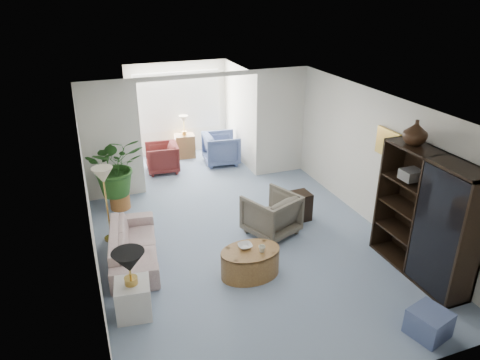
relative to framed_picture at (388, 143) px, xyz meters
name	(u,v)px	position (x,y,z in m)	size (l,w,h in m)	color
floor	(252,252)	(-2.46, 0.10, -1.70)	(6.00, 6.00, 0.00)	#8596B0
sunroom_floor	(191,166)	(-2.46, 4.20, -1.70)	(2.60, 2.60, 0.00)	#8596B0
back_pier_left	(112,142)	(-4.36, 3.10, -0.45)	(1.20, 0.12, 2.50)	silver
back_pier_right	(281,122)	(-0.56, 3.10, -0.45)	(1.20, 0.12, 2.50)	silver
back_header	(199,76)	(-2.46, 3.10, 0.75)	(2.60, 0.12, 0.10)	silver
window_pane	(178,101)	(-2.46, 5.28, -0.30)	(2.20, 0.02, 1.50)	white
window_blinds	(178,102)	(-2.46, 5.25, -0.30)	(2.20, 0.02, 1.50)	white
framed_picture	(388,143)	(0.00, 0.00, 0.00)	(0.04, 0.50, 0.40)	#BCB196
sofa	(134,245)	(-4.37, 0.58, -1.43)	(1.88, 0.73, 0.55)	beige
end_table	(133,299)	(-4.57, -0.77, -1.44)	(0.47, 0.47, 0.52)	silver
table_lamp	(129,262)	(-4.57, -0.77, -0.83)	(0.44, 0.44, 0.30)	black
floor_lamp	(103,175)	(-4.68, 1.37, -0.45)	(0.36, 0.36, 0.28)	beige
coffee_table	(250,262)	(-2.73, -0.48, -1.47)	(0.95, 0.95, 0.45)	olive
coffee_bowl	(245,246)	(-2.78, -0.38, -1.22)	(0.22, 0.22, 0.05)	beige
coffee_cup	(262,249)	(-2.58, -0.58, -1.20)	(0.11, 0.11, 0.10)	beige
wingback_chair	(271,214)	(-1.90, 0.57, -1.31)	(0.83, 0.85, 0.78)	#676051
side_table_dark	(298,206)	(-1.20, 0.87, -1.43)	(0.46, 0.37, 0.55)	black
entertainment_cabinet	(426,217)	(-0.23, -1.34, -0.71)	(0.48, 1.79, 1.99)	black
cabinet_urn	(416,132)	(-0.23, -0.84, 0.48)	(0.36, 0.36, 0.38)	#321E10
ottoman	(429,323)	(-1.04, -2.51, -1.52)	(0.46, 0.46, 0.37)	slate
plant_pot	(120,201)	(-4.37, 2.55, -1.54)	(0.40, 0.40, 0.32)	#A4632F
house_plant	(116,166)	(-4.37, 2.55, -0.77)	(1.10, 0.95, 1.22)	#24521C
sunroom_chair_blue	(221,149)	(-1.67, 4.15, -1.31)	(0.83, 0.85, 0.77)	slate
sunroom_chair_maroon	(162,158)	(-3.17, 4.15, -1.35)	(0.74, 0.76, 0.69)	maroon
sunroom_table	(185,146)	(-2.42, 4.90, -1.40)	(0.49, 0.38, 0.60)	olive
shelf_clutter	(434,211)	(-0.28, -1.52, -0.50)	(0.30, 1.11, 1.06)	#2C2822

